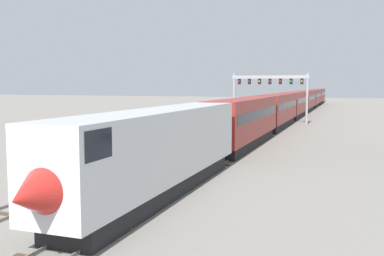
% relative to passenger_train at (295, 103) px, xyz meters
% --- Properties ---
extents(ground_plane, '(400.00, 400.00, 0.00)m').
position_rel_passenger_train_xyz_m(ground_plane, '(-2.00, -67.12, -2.61)').
color(ground_plane, gray).
extents(track_main, '(2.60, 200.00, 0.16)m').
position_rel_passenger_train_xyz_m(track_main, '(0.00, -7.12, -2.55)').
color(track_main, slate).
rests_on(track_main, ground).
extents(track_near, '(2.60, 160.00, 0.16)m').
position_rel_passenger_train_xyz_m(track_near, '(-5.50, -27.12, -2.55)').
color(track_near, slate).
rests_on(track_near, ground).
extents(passenger_train, '(3.04, 146.71, 4.80)m').
position_rel_passenger_train_xyz_m(passenger_train, '(0.00, 0.00, 0.00)').
color(passenger_train, silver).
rests_on(passenger_train, ground).
extents(signal_gantry, '(12.10, 0.49, 7.95)m').
position_rel_passenger_train_xyz_m(signal_gantry, '(-2.25, -15.25, 3.28)').
color(signal_gantry, '#999BA0').
rests_on(signal_gantry, ground).
extents(stop_sign, '(0.76, 0.08, 2.88)m').
position_rel_passenger_train_xyz_m(stop_sign, '(-10.00, -62.47, -0.74)').
color(stop_sign, gray).
rests_on(stop_sign, ground).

